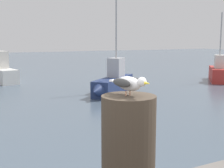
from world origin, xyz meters
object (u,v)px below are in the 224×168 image
object	(u,v)px
mooring_post	(128,158)
boat_navy	(112,83)
seagull	(130,83)
boat_red	(218,72)

from	to	relation	value
mooring_post	boat_navy	distance (m)	12.60
seagull	mooring_post	bearing A→B (deg)	98.60
mooring_post	boat_red	world-z (taller)	boat_red
boat_navy	seagull	bearing A→B (deg)	-117.47
seagull	boat_navy	bearing A→B (deg)	62.53
boat_navy	mooring_post	bearing A→B (deg)	-117.49
mooring_post	seagull	size ratio (longest dim) A/B	2.33
mooring_post	boat_red	distance (m)	18.55
seagull	boat_red	xyz separation A→B (m)	(13.97, 12.15, -1.78)
mooring_post	seagull	xyz separation A→B (m)	(0.00, -0.01, 0.55)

